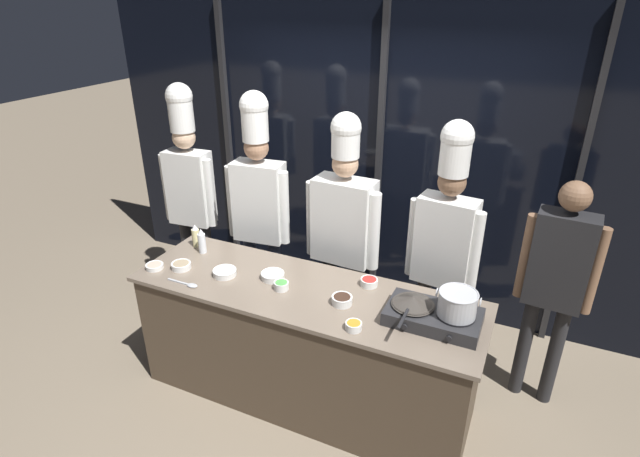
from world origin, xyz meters
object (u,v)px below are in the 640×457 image
Objects in this scene: squeeze_bottle_oil at (196,236)px; prep_bowl_carrots at (354,325)px; prep_bowl_rice at (225,272)px; prep_bowl_bell_pepper at (369,282)px; frying_pan at (413,301)px; chef_head at (189,180)px; prep_bowl_scallions at (281,285)px; portable_stove at (433,316)px; squeeze_bottle_clear at (202,241)px; prep_bowl_shrimp at (155,266)px; prep_bowl_soy_glaze at (342,299)px; prep_bowl_mushrooms at (181,265)px; stock_pot at (458,303)px; serving_spoon_slotted at (188,284)px; chef_pastry at (445,236)px; prep_bowl_onion at (273,275)px; person_guest at (557,274)px; chef_line at (344,222)px; chef_sous at (259,196)px.

prep_bowl_carrots is (1.51, -0.48, -0.06)m from squeeze_bottle_oil.
prep_bowl_rice is 1.02m from prep_bowl_bell_pepper.
chef_head is at bearing 161.50° from frying_pan.
prep_bowl_scallions is 0.60× the size of prep_bowl_rice.
squeeze_bottle_clear is at bearing 175.15° from portable_stove.
prep_bowl_scallions is at bearing 8.22° from prep_bowl_shrimp.
prep_bowl_soy_glaze is 0.89m from prep_bowl_rice.
prep_bowl_rice is 1.19× the size of prep_bowl_mushrooms.
squeeze_bottle_clear is at bearing 163.47° from prep_bowl_carrots.
squeeze_bottle_oil is (-1.92, 0.22, 0.04)m from portable_stove.
prep_bowl_mushrooms is at bearing -176.65° from stock_pot.
serving_spoon_slotted is (0.19, -0.17, -0.02)m from prep_bowl_mushrooms.
portable_stove is at bearing 4.34° from prep_bowl_soy_glaze.
chef_pastry is at bearing 48.99° from prep_bowl_bell_pepper.
prep_bowl_scallions reaches higher than prep_bowl_mushrooms.
chef_pastry reaches higher than prep_bowl_carrots.
person_guest is (1.79, 0.66, 0.10)m from prep_bowl_onion.
person_guest reaches higher than frying_pan.
chef_line is at bearing 40.29° from prep_bowl_mushrooms.
chef_sous reaches higher than portable_stove.
chef_pastry is at bearing 32.65° from serving_spoon_slotted.
frying_pan is 2.45× the size of squeeze_bottle_oil.
frying_pan is 1.51m from serving_spoon_slotted.
prep_bowl_shrimp is 2.09m from chef_pastry.
chef_sous is 0.77m from chef_line.
prep_bowl_shrimp is at bearing -174.43° from portable_stove.
squeeze_bottle_oil is 1.89m from chef_pastry.
squeeze_bottle_oil is at bearing 173.54° from portable_stove.
person_guest is at bearing 24.34° from prep_bowl_scallions.
prep_bowl_soy_glaze is (1.40, 0.15, 0.01)m from prep_bowl_shrimp.
squeeze_bottle_oil is 0.09× the size of chef_head.
stock_pot is 0.13× the size of chef_line.
chef_head reaches higher than serving_spoon_slotted.
chef_sous is (-0.50, 0.67, 0.26)m from prep_bowl_onion.
prep_bowl_onion is at bearing 171.25° from prep_bowl_soy_glaze.
person_guest is at bearing 41.99° from frying_pan.
chef_pastry is at bearing 32.14° from prep_bowl_onion.
prep_bowl_soy_glaze is 0.82× the size of prep_bowl_onion.
prep_bowl_carrots is 0.61× the size of prep_bowl_onion.
prep_bowl_shrimp is 0.06× the size of chef_head.
frying_pan is at bearing -2.62° from prep_bowl_onion.
prep_bowl_carrots is 0.78m from prep_bowl_onion.
chef_head is at bearing 112.42° from prep_bowl_shrimp.
chef_head reaches higher than prep_bowl_bell_pepper.
frying_pan is 1.68m from prep_bowl_mushrooms.
prep_bowl_mushrooms is 0.07× the size of chef_sous.
prep_bowl_soy_glaze is 1.35× the size of prep_bowl_carrots.
portable_stove is at bearing -2.12° from prep_bowl_onion.
stock_pot is 0.12× the size of chef_sous.
prep_bowl_scallions is (-1.14, -0.05, -0.15)m from stock_pot.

